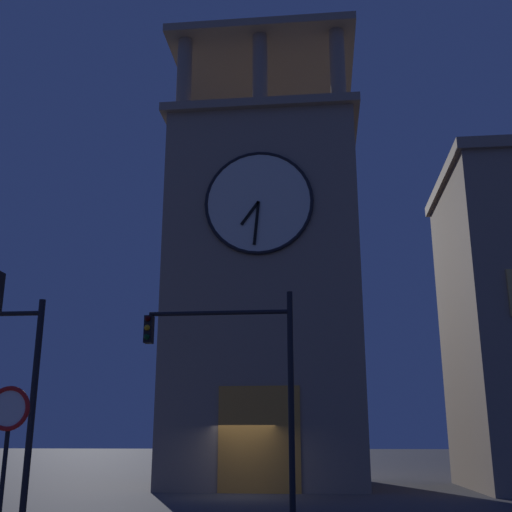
% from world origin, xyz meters
% --- Properties ---
extents(ground_plane, '(200.00, 200.00, 0.00)m').
position_xyz_m(ground_plane, '(0.00, 0.00, 0.00)').
color(ground_plane, '#424247').
extents(clocktower, '(9.00, 9.24, 23.10)m').
position_xyz_m(clocktower, '(-0.62, -5.58, 8.76)').
color(clocktower, gray).
rests_on(clocktower, ground_plane).
extents(traffic_signal_near, '(4.05, 0.41, 5.84)m').
position_xyz_m(traffic_signal_near, '(-0.99, 7.25, 3.87)').
color(traffic_signal_near, black).
rests_on(traffic_signal_near, ground_plane).
extents(no_horn_sign, '(0.78, 0.14, 2.92)m').
position_xyz_m(no_horn_sign, '(2.40, 13.06, 2.29)').
color(no_horn_sign, black).
rests_on(no_horn_sign, ground_plane).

